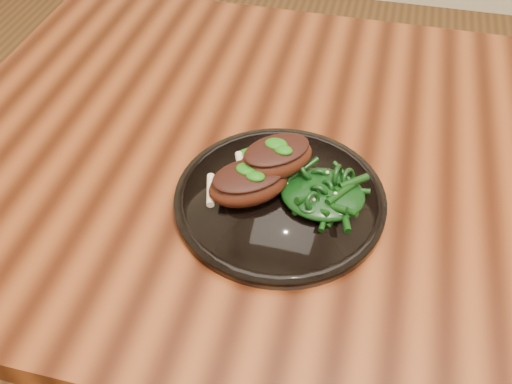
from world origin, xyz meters
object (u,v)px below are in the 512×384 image
Objects in this scene: desk at (474,221)px; greens_heap at (323,190)px; plate at (280,199)px; lamb_chop_front at (248,182)px.

desk is 0.27m from greens_heap.
plate is at bearing -157.74° from desk.
greens_heap is (0.05, 0.00, 0.02)m from plate.
lamb_chop_front reaches higher than greens_heap.
lamb_chop_front is 0.09m from greens_heap.
desk is 0.35m from lamb_chop_front.
greens_heap reaches higher than desk.
greens_heap is at bearing -153.96° from desk.
lamb_chop_front is at bearing -158.75° from desk.
plate is 0.05m from lamb_chop_front.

